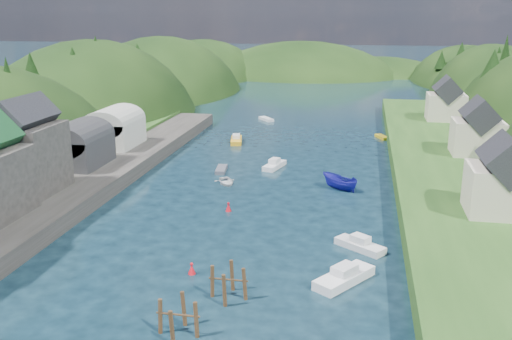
% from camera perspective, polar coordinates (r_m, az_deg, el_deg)
% --- Properties ---
extents(ground, '(600.00, 600.00, 0.00)m').
position_cam_1_polar(ground, '(91.47, 2.56, 1.28)').
color(ground, black).
rests_on(ground, ground).
extents(hillside_left, '(44.00, 245.56, 52.00)m').
position_cam_1_polar(hillside_left, '(130.19, -15.83, 1.45)').
color(hillside_left, black).
rests_on(hillside_left, ground).
extents(far_hills, '(103.00, 68.00, 44.00)m').
position_cam_1_polar(far_hills, '(214.65, 7.62, 6.63)').
color(far_hills, black).
rests_on(far_hills, ground).
extents(hill_trees, '(90.43, 151.04, 12.61)m').
position_cam_1_polar(hill_trees, '(103.73, 3.53, 9.23)').
color(hill_trees, black).
rests_on(hill_trees, ground).
extents(quay_left, '(12.00, 110.00, 2.00)m').
position_cam_1_polar(quay_left, '(71.64, -20.51, -3.05)').
color(quay_left, '#2D2B28').
rests_on(quay_left, ground).
extents(boat_sheds, '(7.00, 21.00, 7.50)m').
position_cam_1_polar(boat_sheds, '(87.56, -15.61, 3.59)').
color(boat_sheds, '#2D2D30').
rests_on(boat_sheds, quay_left).
extents(terrace_right, '(16.00, 120.00, 2.40)m').
position_cam_1_polar(terrace_right, '(81.64, 19.16, -0.52)').
color(terrace_right, '#234719').
rests_on(terrace_right, ground).
extents(right_bank_cottages, '(9.00, 59.24, 8.41)m').
position_cam_1_polar(right_bank_cottages, '(89.07, 20.61, 3.74)').
color(right_bank_cottages, beige).
rests_on(right_bank_cottages, terrace_right).
extents(piling_cluster_near, '(3.28, 3.06, 3.31)m').
position_cam_1_polar(piling_cluster_near, '(43.15, -7.78, -14.76)').
color(piling_cluster_near, '#382314').
rests_on(piling_cluster_near, ground).
extents(piling_cluster_far, '(3.28, 3.05, 3.36)m').
position_cam_1_polar(piling_cluster_far, '(47.63, -2.77, -11.47)').
color(piling_cluster_far, '#382314').
rests_on(piling_cluster_far, ground).
extents(channel_buoy_near, '(0.70, 0.70, 1.10)m').
position_cam_1_polar(channel_buoy_near, '(52.13, -6.45, -9.81)').
color(channel_buoy_near, red).
rests_on(channel_buoy_near, ground).
extents(channel_buoy_far, '(0.70, 0.70, 1.10)m').
position_cam_1_polar(channel_buoy_far, '(67.15, -2.78, -3.74)').
color(channel_buoy_far, red).
rests_on(channel_buoy_far, ground).
extents(moored_boats, '(35.94, 101.61, 2.44)m').
position_cam_1_polar(moored_boats, '(60.04, -2.63, -5.90)').
color(moored_boats, silver).
rests_on(moored_boats, ground).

